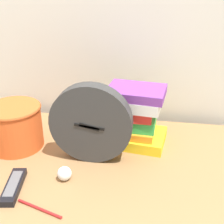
# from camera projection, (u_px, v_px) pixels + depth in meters

# --- Properties ---
(desk_clock) EXTENTS (0.27, 0.05, 0.27)m
(desk_clock) POSITION_uv_depth(u_px,v_px,m) (91.00, 124.00, 1.02)
(desk_clock) COLOR #333333
(desk_clock) RESTS_ON desk
(book_stack) EXTENTS (0.26, 0.20, 0.22)m
(book_stack) POSITION_uv_depth(u_px,v_px,m) (131.00, 116.00, 1.14)
(book_stack) COLOR yellow
(book_stack) RESTS_ON desk
(basket) EXTENTS (0.20, 0.20, 0.16)m
(basket) POSITION_uv_depth(u_px,v_px,m) (15.00, 125.00, 1.12)
(basket) COLOR #E05623
(basket) RESTS_ON desk
(tv_remote) EXTENTS (0.07, 0.16, 0.02)m
(tv_remote) POSITION_uv_depth(u_px,v_px,m) (14.00, 186.00, 0.93)
(tv_remote) COLOR black
(tv_remote) RESTS_ON desk
(crumpled_paper_ball) EXTENTS (0.04, 0.04, 0.04)m
(crumpled_paper_ball) POSITION_uv_depth(u_px,v_px,m) (65.00, 173.00, 0.96)
(crumpled_paper_ball) COLOR white
(crumpled_paper_ball) RESTS_ON desk
(pen) EXTENTS (0.14, 0.05, 0.01)m
(pen) POSITION_uv_depth(u_px,v_px,m) (39.00, 209.00, 0.85)
(pen) COLOR #B21E1E
(pen) RESTS_ON desk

